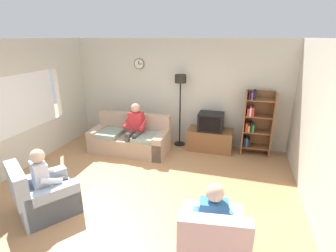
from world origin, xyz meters
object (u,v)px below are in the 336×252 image
at_px(armchair_near_window, 44,197).
at_px(tv_stand, 210,140).
at_px(bookshelf, 255,122).
at_px(floor_lamp, 180,91).
at_px(person_on_couch, 135,127).
at_px(armchair_near_bookshelf, 212,242).
at_px(tv, 211,122).
at_px(couch, 130,139).
at_px(person_in_right_armchair, 213,217).
at_px(person_in_left_armchair, 47,178).

bearing_deg(armchair_near_window, tv_stand, 55.33).
xyz_separation_m(tv_stand, bookshelf, (1.04, 0.07, 0.54)).
height_order(floor_lamp, person_on_couch, floor_lamp).
height_order(bookshelf, armchair_near_bookshelf, bookshelf).
height_order(tv, armchair_near_bookshelf, tv).
relative_size(bookshelf, floor_lamp, 0.85).
xyz_separation_m(couch, person_in_right_armchair, (2.36, -2.74, 0.29)).
distance_m(couch, person_on_couch, 0.44).
height_order(tv_stand, bookshelf, bookshelf).
xyz_separation_m(tv_stand, floor_lamp, (-0.81, 0.10, 1.19)).
bearing_deg(armchair_near_bookshelf, floor_lamp, 109.82).
xyz_separation_m(armchair_near_bookshelf, person_in_left_armchair, (-2.66, 0.30, 0.32)).
distance_m(tv_stand, person_in_right_armchair, 3.42).
bearing_deg(bookshelf, armchair_near_bookshelf, -99.13).
bearing_deg(tv_stand, person_on_couch, -156.47).
xyz_separation_m(couch, floor_lamp, (1.09, 0.74, 1.14)).
distance_m(tv, person_on_couch, 1.86).
height_order(bookshelf, person_in_left_armchair, bookshelf).
bearing_deg(tv, armchair_near_bookshelf, -82.16).
height_order(tv, person_in_left_armchair, person_in_left_armchair).
bearing_deg(floor_lamp, tv, -8.66).
xyz_separation_m(tv, floor_lamp, (-0.81, 0.12, 0.70)).
bearing_deg(tv, person_in_right_armchair, -82.16).
bearing_deg(armchair_near_window, floor_lamp, 66.81).
height_order(couch, person_in_left_armchair, person_in_left_armchair).
bearing_deg(armchair_near_window, armchair_near_bookshelf, -4.72).
bearing_deg(armchair_near_bookshelf, tv_stand, 97.78).
bearing_deg(floor_lamp, armchair_near_window, -113.19).
height_order(armchair_near_window, person_in_left_armchair, person_in_left_armchair).
distance_m(floor_lamp, person_in_left_armchair, 3.64).
relative_size(tv, person_in_right_armchair, 0.54).
relative_size(tv, bookshelf, 0.38).
distance_m(tv_stand, armchair_near_bookshelf, 3.49).
relative_size(armchair_near_bookshelf, person_on_couch, 0.79).
bearing_deg(armchair_near_bookshelf, tv, 97.84).
height_order(bookshelf, person_on_couch, bookshelf).
bearing_deg(person_in_right_armchair, couch, 130.78).
xyz_separation_m(person_in_left_armchair, person_in_right_armchair, (2.65, -0.21, 0.00)).
bearing_deg(person_on_couch, tv, 22.84).
relative_size(couch, tv, 3.17).
bearing_deg(person_in_right_armchair, person_in_left_armchair, 175.49).
height_order(tv, person_in_right_armchair, person_in_right_armchair).
bearing_deg(couch, armchair_near_window, -97.44).
distance_m(tv, person_in_left_armchair, 3.83).
bearing_deg(armchair_near_bookshelf, person_on_couch, 128.84).
distance_m(floor_lamp, armchair_near_window, 3.81).
xyz_separation_m(bookshelf, armchair_near_window, (-3.28, -3.31, -0.51)).
relative_size(tv, person_in_left_armchair, 0.54).
bearing_deg(armchair_near_window, person_in_left_armchair, 55.32).
bearing_deg(armchair_near_bookshelf, person_in_left_armchair, 173.62).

